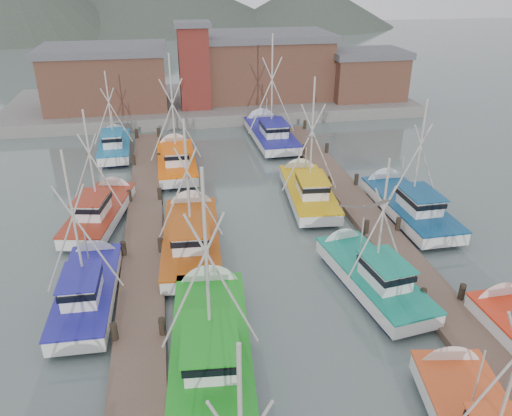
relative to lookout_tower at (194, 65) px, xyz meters
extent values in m
plane|color=#536460|center=(2.00, -33.00, -5.55)|extent=(260.00, 260.00, 0.00)
cube|color=brown|center=(-5.00, -29.00, -5.35)|extent=(2.20, 46.00, 0.40)
cylinder|color=black|center=(-6.00, -35.00, -5.10)|extent=(0.30, 0.30, 1.50)
cylinder|color=black|center=(-6.00, -28.00, -5.10)|extent=(0.30, 0.30, 1.50)
cylinder|color=black|center=(-6.00, -21.00, -5.10)|extent=(0.30, 0.30, 1.50)
cylinder|color=black|center=(-6.00, -14.00, -5.10)|extent=(0.30, 0.30, 1.50)
cylinder|color=black|center=(-6.00, -7.00, -5.10)|extent=(0.30, 0.30, 1.50)
cylinder|color=black|center=(-4.00, -35.00, -5.10)|extent=(0.30, 0.30, 1.50)
cylinder|color=black|center=(-4.00, -28.00, -5.10)|extent=(0.30, 0.30, 1.50)
cylinder|color=black|center=(-4.00, -21.00, -5.10)|extent=(0.30, 0.30, 1.50)
cylinder|color=black|center=(-4.00, -14.00, -5.10)|extent=(0.30, 0.30, 1.50)
cylinder|color=black|center=(-4.00, -7.00, -5.10)|extent=(0.30, 0.30, 1.50)
cube|color=brown|center=(9.00, -29.00, -5.35)|extent=(2.20, 46.00, 0.40)
cylinder|color=black|center=(8.00, -35.00, -5.10)|extent=(0.30, 0.30, 1.50)
cylinder|color=black|center=(8.00, -28.00, -5.10)|extent=(0.30, 0.30, 1.50)
cylinder|color=black|center=(8.00, -21.00, -5.10)|extent=(0.30, 0.30, 1.50)
cylinder|color=black|center=(8.00, -14.00, -5.10)|extent=(0.30, 0.30, 1.50)
cylinder|color=black|center=(8.00, -7.00, -5.10)|extent=(0.30, 0.30, 1.50)
cylinder|color=black|center=(10.00, -35.00, -5.10)|extent=(0.30, 0.30, 1.50)
cylinder|color=black|center=(10.00, -28.00, -5.10)|extent=(0.30, 0.30, 1.50)
cylinder|color=black|center=(10.00, -21.00, -5.10)|extent=(0.30, 0.30, 1.50)
cylinder|color=black|center=(10.00, -14.00, -5.10)|extent=(0.30, 0.30, 1.50)
cylinder|color=black|center=(10.00, -7.00, -5.10)|extent=(0.30, 0.30, 1.50)
cube|color=gray|center=(2.00, 4.00, -4.95)|extent=(44.00, 16.00, 1.20)
cube|color=brown|center=(-9.00, 2.00, -1.60)|extent=(12.00, 8.00, 5.50)
cube|color=#57575C|center=(-9.00, 2.00, 1.50)|extent=(12.72, 8.48, 0.70)
cube|color=brown|center=(8.00, 4.00, -1.25)|extent=(14.00, 9.00, 6.20)
cube|color=#57575C|center=(8.00, 4.00, 2.20)|extent=(14.84, 9.54, 0.70)
cube|color=brown|center=(19.00, 1.00, -2.10)|extent=(8.00, 6.00, 4.50)
cube|color=#57575C|center=(19.00, 1.00, 0.50)|extent=(8.48, 6.36, 0.70)
cube|color=maroon|center=(0.00, 0.00, -0.35)|extent=(3.00, 3.00, 8.00)
cube|color=#57575C|center=(0.00, 0.00, 3.90)|extent=(3.60, 3.60, 0.50)
cone|color=#414B3F|center=(-38.00, 82.00, -5.55)|extent=(110.00, 110.00, 42.00)
cone|color=#414B3F|center=(-3.00, 97.00, -5.55)|extent=(140.00, 140.00, 30.00)
cone|color=#414B3F|center=(37.00, 87.00, -5.55)|extent=(90.00, 90.00, 24.00)
cone|color=white|center=(6.93, -38.86, -5.00)|extent=(2.68, 1.50, 2.53)
cylinder|color=beige|center=(5.73, -42.92, -1.90)|extent=(2.37, 0.47, 5.22)
cylinder|color=beige|center=(6.50, -41.41, -3.25)|extent=(0.08, 0.08, 2.26)
cube|color=#0F1534|center=(-2.07, -36.57, -5.50)|extent=(3.40, 8.49, 0.70)
cube|color=white|center=(-2.07, -36.57, -4.85)|extent=(3.87, 9.65, 0.80)
cube|color=#1A9A1F|center=(-2.07, -36.57, -4.47)|extent=(3.97, 9.75, 0.10)
cone|color=white|center=(-1.67, -31.88, -5.00)|extent=(3.03, 1.35, 2.94)
cube|color=white|center=(-2.17, -37.70, -3.90)|extent=(2.14, 2.98, 1.10)
cube|color=black|center=(-2.17, -37.70, -3.67)|extent=(2.28, 3.27, 0.28)
cube|color=#1A9A1F|center=(-2.17, -37.70, -3.31)|extent=(2.42, 3.47, 0.07)
cylinder|color=beige|center=(-2.09, -36.76, -0.69)|extent=(0.14, 0.14, 7.52)
cylinder|color=beige|center=(-2.69, -36.71, -1.57)|extent=(2.69, 0.33, 5.88)
cylinder|color=beige|center=(-1.49, -36.81, -1.57)|extent=(2.69, 0.33, 5.88)
cylinder|color=beige|center=(-1.92, -34.88, -3.25)|extent=(0.08, 0.08, 2.63)
cube|color=#0F1534|center=(6.36, -33.03, -5.50)|extent=(3.20, 7.15, 0.70)
cube|color=white|center=(6.36, -33.03, -4.85)|extent=(3.63, 8.12, 0.80)
cube|color=#13866C|center=(6.36, -33.03, -4.47)|extent=(3.72, 8.21, 0.10)
cone|color=white|center=(5.80, -29.15, -5.00)|extent=(2.58, 1.44, 2.45)
cube|color=white|center=(6.49, -33.97, -3.90)|extent=(1.90, 2.55, 1.10)
cube|color=black|center=(6.49, -33.97, -3.67)|extent=(2.03, 2.80, 0.28)
cube|color=#13866C|center=(6.49, -33.97, -3.31)|extent=(2.16, 2.97, 0.07)
cylinder|color=beige|center=(6.38, -33.19, -1.46)|extent=(0.12, 0.12, 5.98)
cylinder|color=beige|center=(5.88, -33.26, -2.16)|extent=(2.13, 0.38, 4.68)
cylinder|color=beige|center=(6.87, -33.12, -2.16)|extent=(2.13, 0.38, 4.68)
cylinder|color=beige|center=(6.16, -31.64, -3.25)|extent=(0.07, 0.07, 2.19)
cube|color=#0F1534|center=(-7.47, -31.77, -5.50)|extent=(2.36, 6.75, 0.70)
cube|color=white|center=(-7.47, -31.77, -4.85)|extent=(2.68, 7.67, 0.80)
cube|color=#211F95|center=(-7.47, -31.77, -4.47)|extent=(2.76, 7.74, 0.10)
cone|color=white|center=(-7.36, -27.97, -5.00)|extent=(2.40, 1.17, 2.37)
cube|color=white|center=(-7.49, -32.68, -3.90)|extent=(1.59, 2.32, 1.10)
cube|color=black|center=(-7.49, -32.68, -3.67)|extent=(1.70, 2.55, 0.28)
cube|color=#211F95|center=(-7.49, -32.68, -3.31)|extent=(1.80, 2.71, 0.07)
cylinder|color=beige|center=(-7.47, -31.92, -1.05)|extent=(0.12, 0.12, 6.80)
cylinder|color=beige|center=(-7.99, -31.91, -1.85)|extent=(2.43, 0.15, 5.32)
cylinder|color=beige|center=(-6.95, -31.94, -1.85)|extent=(2.43, 0.15, 5.32)
cylinder|color=beige|center=(-7.43, -30.40, -3.25)|extent=(0.07, 0.07, 2.28)
cone|color=white|center=(11.24, -35.46, -5.00)|extent=(2.64, 1.18, 2.61)
cube|color=#0F1534|center=(-2.29, -27.56, -5.50)|extent=(3.16, 8.31, 0.70)
cube|color=white|center=(-2.29, -27.56, -4.85)|extent=(3.59, 9.44, 0.80)
cube|color=#AF4A0E|center=(-2.29, -27.56, -4.47)|extent=(3.69, 9.54, 0.10)
cone|color=white|center=(-2.00, -22.93, -5.00)|extent=(2.96, 1.28, 2.90)
cube|color=white|center=(-2.36, -28.67, -3.90)|extent=(2.04, 2.89, 1.10)
cube|color=black|center=(-2.36, -28.67, -3.67)|extent=(2.18, 3.18, 0.28)
cube|color=#AF4A0E|center=(-2.36, -28.67, -3.31)|extent=(2.31, 3.37, 0.07)
cylinder|color=beige|center=(-2.30, -27.74, -1.11)|extent=(0.14, 0.14, 6.69)
cylinder|color=beige|center=(-2.89, -27.71, -1.89)|extent=(2.40, 0.25, 5.23)
cylinder|color=beige|center=(-1.71, -27.78, -1.89)|extent=(2.40, 0.25, 5.23)
cylinder|color=beige|center=(-2.18, -25.89, -3.25)|extent=(0.08, 0.08, 2.59)
cube|color=#0F1534|center=(6.01, -22.47, -5.50)|extent=(3.02, 7.58, 0.70)
cube|color=white|center=(6.01, -22.47, -4.85)|extent=(3.43, 8.62, 0.80)
cube|color=#DEAA0C|center=(6.01, -22.47, -4.47)|extent=(3.52, 8.71, 0.10)
cone|color=white|center=(6.36, -18.27, -5.00)|extent=(2.71, 1.31, 2.63)
cube|color=white|center=(5.93, -23.48, -3.90)|extent=(1.90, 2.66, 1.10)
cube|color=black|center=(5.93, -23.48, -3.67)|extent=(2.03, 2.92, 0.28)
cube|color=#DEAA0C|center=(5.93, -23.48, -3.31)|extent=(2.16, 3.10, 0.07)
cylinder|color=beige|center=(6.00, -22.64, -0.72)|extent=(0.13, 0.13, 7.47)
cylinder|color=beige|center=(5.46, -22.59, -1.59)|extent=(2.66, 0.31, 5.83)
cylinder|color=beige|center=(6.54, -22.68, -1.59)|extent=(2.66, 0.31, 5.83)
cylinder|color=beige|center=(6.14, -20.96, -3.25)|extent=(0.07, 0.07, 2.35)
cube|color=#0F1534|center=(-7.75, -23.13, -5.50)|extent=(3.62, 7.26, 0.70)
cube|color=white|center=(-7.75, -23.13, -4.85)|extent=(4.11, 8.25, 0.80)
cube|color=#9B2C17|center=(-7.75, -23.13, -4.47)|extent=(4.20, 8.35, 0.10)
cone|color=white|center=(-6.95, -19.26, -5.00)|extent=(2.64, 1.58, 2.46)
cube|color=white|center=(-7.94, -24.06, -3.90)|extent=(2.04, 2.64, 1.10)
cube|color=black|center=(-7.94, -24.06, -3.67)|extent=(2.19, 2.89, 0.28)
cube|color=#9B2C17|center=(-7.94, -24.06, -3.31)|extent=(2.32, 3.07, 0.07)
cylinder|color=beige|center=(-7.78, -23.28, -1.32)|extent=(0.14, 0.14, 6.26)
cylinder|color=beige|center=(-8.31, -23.17, -2.06)|extent=(2.22, 0.54, 4.90)
cylinder|color=beige|center=(-7.25, -23.39, -2.06)|extent=(2.22, 0.54, 4.90)
cylinder|color=beige|center=(-7.46, -21.74, -3.25)|extent=(0.08, 0.08, 2.37)
cube|color=#0F1534|center=(11.78, -25.86, -5.50)|extent=(2.70, 7.86, 0.70)
cube|color=white|center=(11.78, -25.86, -4.85)|extent=(3.07, 8.93, 0.80)
cube|color=navy|center=(11.78, -25.86, -4.47)|extent=(3.16, 9.02, 0.10)
cone|color=white|center=(11.71, -21.42, -5.00)|extent=(2.83, 1.15, 2.81)
cube|color=white|center=(11.80, -26.92, -3.90)|extent=(1.86, 2.69, 1.10)
cube|color=black|center=(11.80, -26.92, -3.67)|extent=(1.98, 2.96, 0.28)
cube|color=navy|center=(11.80, -26.92, -3.31)|extent=(2.10, 3.14, 0.07)
cylinder|color=beige|center=(11.78, -26.03, -1.12)|extent=(0.13, 0.13, 6.67)
cylinder|color=beige|center=(11.19, -26.04, -1.90)|extent=(2.40, 0.14, 5.22)
cylinder|color=beige|center=(12.38, -26.03, -1.90)|extent=(2.40, 0.14, 5.22)
cylinder|color=beige|center=(11.75, -24.26, -3.25)|extent=(0.08, 0.08, 2.60)
cube|color=#0F1534|center=(-2.65, -14.85, -5.50)|extent=(2.52, 7.60, 0.70)
cube|color=white|center=(-2.65, -14.85, -4.85)|extent=(2.86, 8.63, 0.80)
cube|color=#FF6004|center=(-2.65, -14.85, -4.47)|extent=(2.95, 8.72, 0.10)
cone|color=white|center=(-2.68, -10.54, -5.00)|extent=(2.70, 1.12, 2.69)
cube|color=white|center=(-2.64, -15.88, -3.90)|extent=(1.76, 2.60, 1.10)
cube|color=black|center=(-2.64, -15.88, -3.67)|extent=(1.87, 2.85, 0.28)
cube|color=#FF6004|center=(-2.64, -15.88, -3.31)|extent=(1.98, 3.03, 0.07)
cylinder|color=beige|center=(-2.65, -15.02, -0.46)|extent=(0.12, 0.12, 7.98)
cylinder|color=beige|center=(-3.20, -15.03, -1.40)|extent=(2.84, 0.11, 6.23)
cylinder|color=beige|center=(-2.10, -15.02, -1.40)|extent=(2.84, 0.11, 6.23)
cylinder|color=beige|center=(-2.66, -13.30, -3.25)|extent=(0.07, 0.07, 2.40)
cube|color=#0F1534|center=(6.14, -9.28, -5.50)|extent=(2.98, 8.62, 0.70)
cube|color=white|center=(6.14, -9.28, -4.85)|extent=(3.38, 9.79, 0.80)
cube|color=navy|center=(6.14, -9.28, -4.47)|extent=(3.48, 9.89, 0.10)
cone|color=white|center=(6.03, -4.42, -5.00)|extent=(3.06, 1.17, 3.04)
cube|color=white|center=(6.16, -10.45, -3.90)|extent=(2.03, 2.96, 1.10)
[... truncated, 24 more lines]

